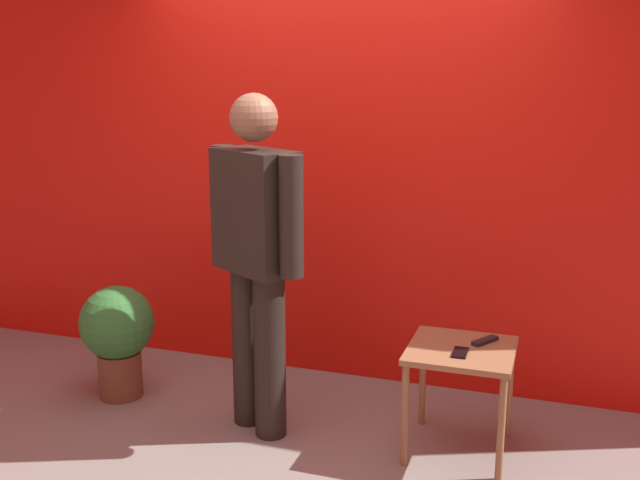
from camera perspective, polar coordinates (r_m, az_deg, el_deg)
ground_plane at (r=3.93m, az=-3.98°, el=-16.46°), size 12.00×12.00×0.00m
back_wall_red at (r=4.59m, az=1.59°, el=6.70°), size 5.67×0.12×2.86m
standing_person at (r=3.88m, az=-4.91°, el=-0.65°), size 0.67×0.47×1.82m
side_table at (r=3.86m, az=10.79°, el=-9.34°), size 0.53×0.53×0.56m
cell_phone at (r=3.75m, az=10.76°, el=-8.52°), size 0.07×0.14×0.01m
tv_remote at (r=3.92m, az=12.60°, el=-7.59°), size 0.13×0.17×0.02m
potted_plant at (r=4.59m, az=-15.34°, el=-6.86°), size 0.44×0.44×0.69m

